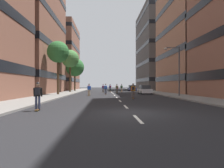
% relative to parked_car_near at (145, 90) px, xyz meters
% --- Properties ---
extents(ground_plane, '(160.47, 160.47, 0.00)m').
position_rel_parked_car_near_xyz_m(ground_plane, '(-5.59, 4.27, -0.70)').
color(ground_plane, black).
extents(sidewalk_left, '(3.97, 73.55, 0.14)m').
position_rel_parked_car_near_xyz_m(sidewalk_left, '(-14.35, 7.61, -0.63)').
color(sidewalk_left, gray).
rests_on(sidewalk_left, ground_plane).
extents(sidewalk_right, '(3.97, 73.55, 0.14)m').
position_rel_parked_car_near_xyz_m(sidewalk_right, '(3.18, 7.61, -0.63)').
color(sidewalk_right, gray).
rests_on(sidewalk_right, ground_plane).
extents(lane_markings, '(0.16, 62.20, 0.01)m').
position_rel_parked_car_near_xyz_m(lane_markings, '(-5.59, 5.52, -0.70)').
color(lane_markings, silver).
rests_on(lane_markings, ground_plane).
extents(building_left_mid, '(16.08, 18.54, 21.75)m').
position_rel_parked_car_near_xyz_m(building_left_mid, '(-24.32, 3.03, 10.27)').
color(building_left_mid, brown).
rests_on(building_left_mid, ground_plane).
extents(building_left_far, '(16.08, 17.48, 20.91)m').
position_rel_parked_car_near_xyz_m(building_left_far, '(-24.32, 29.16, 9.85)').
color(building_left_far, brown).
rests_on(building_left_far, ground_plane).
extents(building_right_mid, '(16.08, 17.08, 23.73)m').
position_rel_parked_car_near_xyz_m(building_right_mid, '(13.15, 3.03, 11.26)').
color(building_right_mid, '#9E6B51').
rests_on(building_right_mid, ground_plane).
extents(building_right_far, '(16.08, 22.03, 26.50)m').
position_rel_parked_car_near_xyz_m(building_right_far, '(13.15, 29.16, 12.64)').
color(building_right_far, '#4C4744').
rests_on(building_right_far, ground_plane).
extents(parked_car_near, '(1.82, 4.40, 1.52)m').
position_rel_parked_car_near_xyz_m(parked_car_near, '(0.00, 0.00, 0.00)').
color(parked_car_near, silver).
rests_on(parked_car_near, ground_plane).
extents(parked_car_mid, '(1.82, 4.40, 1.52)m').
position_rel_parked_car_near_xyz_m(parked_car_mid, '(0.00, 15.37, 0.00)').
color(parked_car_mid, navy).
rests_on(parked_car_mid, ground_plane).
extents(street_tree_near, '(3.69, 3.69, 8.84)m').
position_rel_parked_car_near_xyz_m(street_tree_near, '(-14.35, 7.01, 6.38)').
color(street_tree_near, '#4C3823').
rests_on(street_tree_near, sidewalk_left).
extents(street_tree_mid, '(3.37, 3.37, 8.28)m').
position_rel_parked_car_near_xyz_m(street_tree_mid, '(-14.35, -3.45, 5.96)').
color(street_tree_mid, '#4C3823').
rests_on(street_tree_mid, sidewalk_left).
extents(street_tree_far, '(4.51, 4.51, 8.03)m').
position_rel_parked_car_near_xyz_m(street_tree_far, '(-14.35, 13.54, 5.19)').
color(street_tree_far, '#4C3823').
rests_on(street_tree_far, sidewalk_left).
extents(streetlamp_right, '(2.13, 0.30, 6.50)m').
position_rel_parked_car_near_xyz_m(streetlamp_right, '(2.42, -8.56, 3.44)').
color(streetlamp_right, '#3F3F44').
rests_on(streetlamp_right, sidewalk_right).
extents(skater_0, '(0.56, 0.92, 1.78)m').
position_rel_parked_car_near_xyz_m(skater_0, '(-5.77, 10.88, 0.32)').
color(skater_0, brown).
rests_on(skater_0, ground_plane).
extents(skater_1, '(0.56, 0.92, 1.78)m').
position_rel_parked_car_near_xyz_m(skater_1, '(-11.28, -21.41, 0.32)').
color(skater_1, brown).
rests_on(skater_1, ground_plane).
extents(skater_2, '(0.57, 0.92, 1.78)m').
position_rel_parked_car_near_xyz_m(skater_2, '(-3.22, 9.52, 0.32)').
color(skater_2, brown).
rests_on(skater_2, ground_plane).
extents(skater_3, '(0.57, 0.92, 1.78)m').
position_rel_parked_car_near_xyz_m(skater_3, '(-10.87, 12.43, 0.32)').
color(skater_3, brown).
rests_on(skater_3, ground_plane).
extents(skater_4, '(0.54, 0.91, 1.78)m').
position_rel_parked_car_near_xyz_m(skater_4, '(-6.92, -1.15, 0.32)').
color(skater_4, brown).
rests_on(skater_4, ground_plane).
extents(skater_5, '(0.55, 0.92, 1.78)m').
position_rel_parked_car_near_xyz_m(skater_5, '(-3.75, -11.08, 0.32)').
color(skater_5, brown).
rests_on(skater_5, ground_plane).
extents(skater_6, '(0.56, 0.92, 1.78)m').
position_rel_parked_car_near_xyz_m(skater_6, '(-9.40, -5.05, 0.29)').
color(skater_6, brown).
rests_on(skater_6, ground_plane).
extents(skater_7, '(0.55, 0.92, 1.78)m').
position_rel_parked_car_near_xyz_m(skater_7, '(-7.39, 7.17, 0.32)').
color(skater_7, brown).
rests_on(skater_7, ground_plane).
extents(skater_8, '(0.57, 0.92, 1.78)m').
position_rel_parked_car_near_xyz_m(skater_8, '(-4.64, 4.15, 0.32)').
color(skater_8, brown).
rests_on(skater_8, ground_plane).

